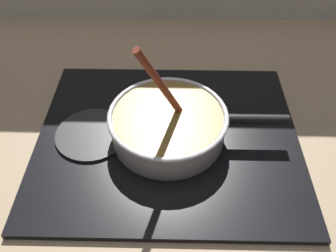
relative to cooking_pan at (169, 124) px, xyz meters
The scene contains 5 objects.
ground 0.26m from the cooking_pan, 105.83° to the right, with size 2.40×1.60×0.04m, color #9E8466.
hob_plate 0.04m from the cooking_pan, behind, with size 0.56×0.48×0.01m, color black.
burner_ring 0.03m from the cooking_pan, behind, with size 0.20×0.20×0.01m, color #592D0C.
spare_burner 0.17m from the cooking_pan, behind, with size 0.16×0.16×0.01m, color #262628.
cooking_pan is the anchor object (origin of this frame).
Camera 1 is at (0.08, -0.29, 0.58)m, focal length 38.59 mm.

